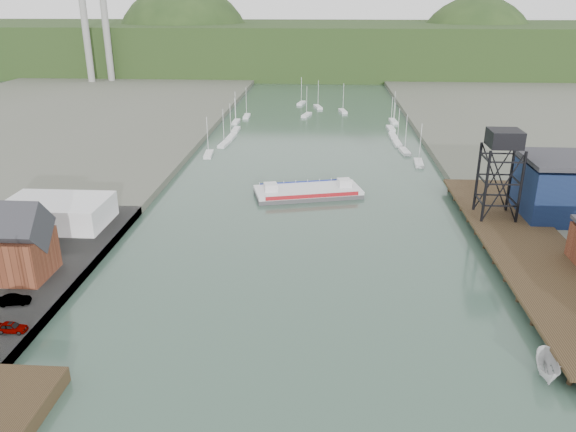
# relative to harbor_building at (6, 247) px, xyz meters

# --- Properties ---
(east_pier) EXTENTS (14.00, 70.00, 2.45)m
(east_pier) POSITION_rel_harbor_building_xyz_m (79.00, 15.00, -4.19)
(east_pier) COLOR black
(east_pier) RESTS_ON ground
(harbor_building) EXTENTS (12.20, 8.20, 8.90)m
(harbor_building) POSITION_rel_harbor_building_xyz_m (0.00, 0.00, 0.00)
(harbor_building) COLOR #4E2416
(harbor_building) RESTS_ON west_quay
(white_shed) EXTENTS (18.00, 12.00, 4.50)m
(white_shed) POSITION_rel_harbor_building_xyz_m (-2.00, 20.00, -2.24)
(white_shed) COLOR silver
(white_shed) RESTS_ON west_quay
(lift_tower) EXTENTS (6.50, 6.50, 16.00)m
(lift_tower) POSITION_rel_harbor_building_xyz_m (77.00, 28.00, 9.56)
(lift_tower) COLOR black
(lift_tower) RESTS_ON east_pier
(marina_sailboats) EXTENTS (57.71, 92.65, 0.90)m
(marina_sailboats) POSITION_rel_harbor_building_xyz_m (42.08, 108.46, -5.74)
(marina_sailboats) COLOR silver
(marina_sailboats) RESTS_ON ground
(smokestacks) EXTENTS (11.20, 8.20, 60.00)m
(smokestacks) POSITION_rel_harbor_building_xyz_m (-64.00, 202.50, 23.91)
(smokestacks) COLOR gray
(smokestacks) RESTS_ON ground
(distant_hills) EXTENTS (500.00, 120.00, 80.00)m
(distant_hills) POSITION_rel_harbor_building_xyz_m (38.02, 271.35, 4.29)
(distant_hills) COLOR #1E3116
(distant_hills) RESTS_ON ground
(chain_ferry) EXTENTS (23.87, 14.21, 3.22)m
(chain_ferry) POSITION_rel_harbor_building_xyz_m (42.19, 43.09, -5.16)
(chain_ferry) COLOR #444446
(chain_ferry) RESTS_ON ground
(motorboat) EXTENTS (3.68, 6.58, 2.40)m
(motorboat) POSITION_rel_harbor_building_xyz_m (70.95, -16.78, -4.89)
(motorboat) COLOR silver
(motorboat) RESTS_ON ground
(car_west_a) EXTENTS (3.81, 1.59, 1.29)m
(car_west_a) POSITION_rel_harbor_building_xyz_m (8.00, -14.39, -3.84)
(car_west_a) COLOR #999999
(car_west_a) RESTS_ON west_quay
(car_west_b) EXTENTS (4.33, 2.38, 1.35)m
(car_west_b) POSITION_rel_harbor_building_xyz_m (4.90, -8.07, -3.81)
(car_west_b) COLOR #999999
(car_west_b) RESTS_ON west_quay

